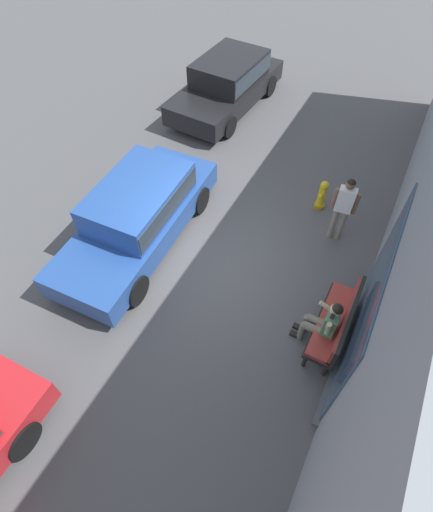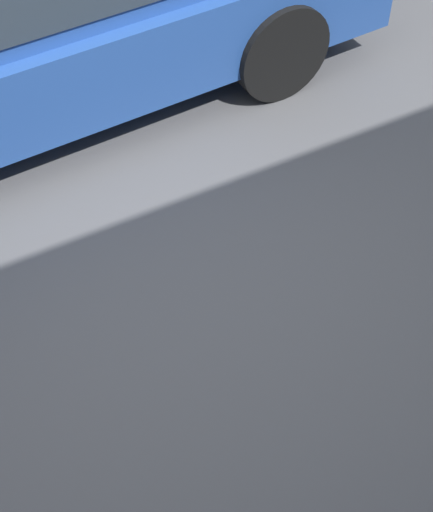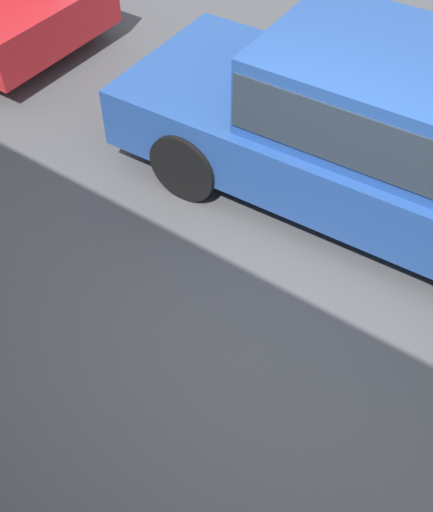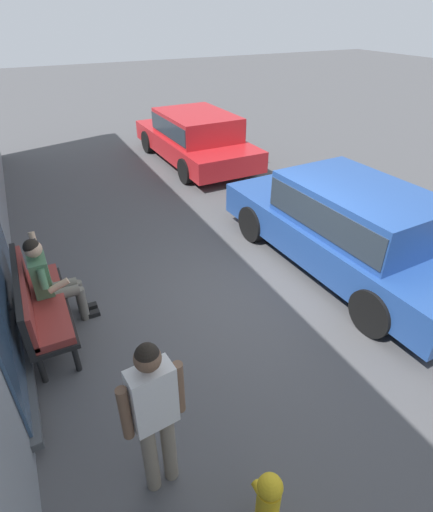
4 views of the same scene
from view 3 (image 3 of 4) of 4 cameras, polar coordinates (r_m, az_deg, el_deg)
The scene contains 2 objects.
ground_plane at distance 4.92m, azimuth 5.51°, elevation -7.11°, with size 60.00×60.00×0.00m, color #4C4C4F.
parked_car_mid at distance 5.58m, azimuth 15.40°, elevation 10.77°, with size 4.73×1.99×1.49m.
Camera 3 is at (-1.25, 2.60, 3.99)m, focal length 45.00 mm.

